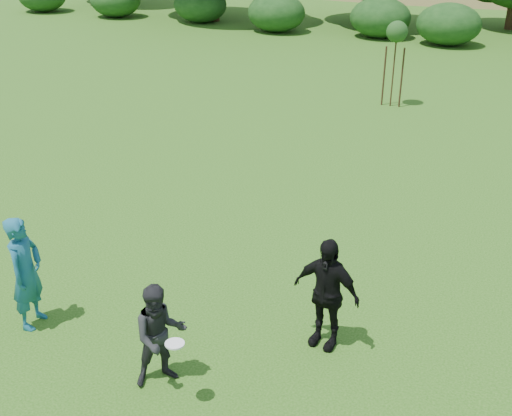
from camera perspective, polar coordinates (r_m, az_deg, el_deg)
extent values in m
plane|color=#19470C|center=(10.55, -6.59, -12.00)|extent=(120.00, 120.00, 0.00)
imported|color=#195A72|center=(11.06, -19.75, -5.43)|extent=(0.59, 0.79, 1.97)
imported|color=black|center=(9.44, -8.54, -11.12)|extent=(1.00, 0.99, 1.63)
imported|color=black|center=(10.05, 6.24, -7.52)|extent=(1.16, 0.63, 1.89)
cylinder|color=white|center=(8.87, -7.23, -11.88)|extent=(0.27, 0.27, 0.04)
cylinder|color=#3B2417|center=(22.45, 12.12, 11.94)|extent=(0.05, 0.05, 2.50)
sphere|color=#224A1A|center=(22.20, 12.43, 15.06)|extent=(0.70, 0.70, 0.70)
cylinder|color=#392316|center=(22.57, 11.31, 11.43)|extent=(0.06, 0.06, 2.00)
cylinder|color=#352115|center=(22.46, 12.82, 11.21)|extent=(0.06, 0.06, 2.00)
ellipsoid|color=olive|center=(84.58, 2.41, 13.20)|extent=(110.00, 70.00, 44.00)
ellipsoid|color=olive|center=(67.30, 15.11, 12.89)|extent=(80.00, 50.00, 28.00)
cylinder|color=#3A2616|center=(37.42, 10.64, 17.72)|extent=(0.68, 0.68, 2.80)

